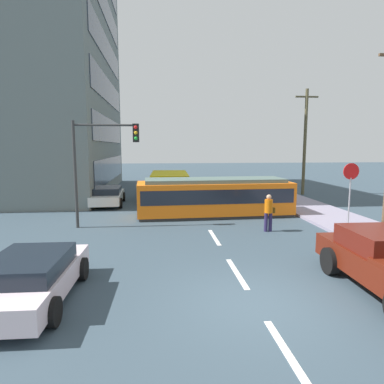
% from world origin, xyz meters
% --- Properties ---
extents(ground_plane, '(120.00, 120.00, 0.00)m').
position_xyz_m(ground_plane, '(0.00, 10.00, 0.00)').
color(ground_plane, '#364752').
extents(sidewalk_curb_right, '(3.20, 36.00, 0.14)m').
position_xyz_m(sidewalk_curb_right, '(6.80, 6.00, 0.07)').
color(sidewalk_curb_right, gray).
rests_on(sidewalk_curb_right, ground).
extents(lane_stripe_0, '(0.16, 2.40, 0.01)m').
position_xyz_m(lane_stripe_0, '(0.00, -2.00, 0.01)').
color(lane_stripe_0, silver).
rests_on(lane_stripe_0, ground).
extents(lane_stripe_1, '(0.16, 2.40, 0.01)m').
position_xyz_m(lane_stripe_1, '(0.00, 2.00, 0.01)').
color(lane_stripe_1, silver).
rests_on(lane_stripe_1, ground).
extents(lane_stripe_2, '(0.16, 2.40, 0.01)m').
position_xyz_m(lane_stripe_2, '(0.00, 6.00, 0.01)').
color(lane_stripe_2, silver).
rests_on(lane_stripe_2, ground).
extents(lane_stripe_3, '(0.16, 2.40, 0.01)m').
position_xyz_m(lane_stripe_3, '(0.00, 16.49, 0.01)').
color(lane_stripe_3, silver).
rests_on(lane_stripe_3, ground).
extents(lane_stripe_4, '(0.16, 2.40, 0.01)m').
position_xyz_m(lane_stripe_4, '(0.00, 22.49, 0.01)').
color(lane_stripe_4, silver).
rests_on(lane_stripe_4, ground).
extents(streetcar_tram, '(8.46, 2.81, 2.05)m').
position_xyz_m(streetcar_tram, '(0.77, 10.49, 1.06)').
color(streetcar_tram, orange).
rests_on(streetcar_tram, ground).
extents(city_bus, '(2.67, 5.48, 1.94)m').
position_xyz_m(city_bus, '(-1.50, 16.18, 1.11)').
color(city_bus, yellow).
rests_on(city_bus, ground).
extents(pedestrian_crossing, '(0.51, 0.36, 1.67)m').
position_xyz_m(pedestrian_crossing, '(2.57, 6.73, 0.94)').
color(pedestrian_crossing, '#271F47').
rests_on(pedestrian_crossing, ground).
extents(parked_sedan_near, '(2.08, 4.19, 1.19)m').
position_xyz_m(parked_sedan_near, '(-5.41, 0.71, 0.62)').
color(parked_sedan_near, silver).
rests_on(parked_sedan_near, ground).
extents(parked_sedan_mid, '(2.12, 4.43, 1.19)m').
position_xyz_m(parked_sedan_mid, '(-5.59, 14.45, 0.62)').
color(parked_sedan_mid, silver).
rests_on(parked_sedan_mid, ground).
extents(stop_sign, '(0.76, 0.07, 2.88)m').
position_xyz_m(stop_sign, '(6.57, 7.11, 2.19)').
color(stop_sign, gray).
rests_on(stop_sign, sidewalk_curb_right).
extents(traffic_light_mast, '(3.01, 0.33, 4.94)m').
position_xyz_m(traffic_light_mast, '(-4.90, 8.33, 3.48)').
color(traffic_light_mast, '#333333').
rests_on(traffic_light_mast, ground).
extents(utility_pole_mid, '(1.80, 0.24, 8.17)m').
position_xyz_m(utility_pole_mid, '(9.15, 17.77, 4.27)').
color(utility_pole_mid, brown).
rests_on(utility_pole_mid, ground).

